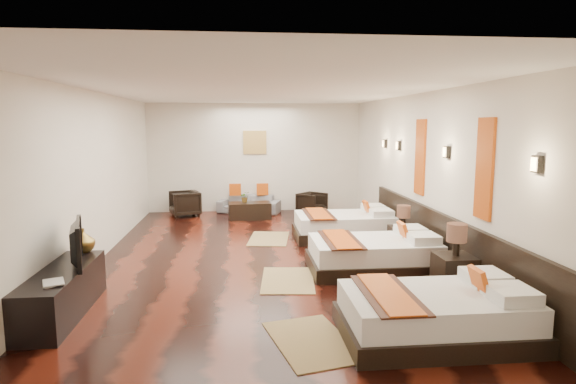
{
  "coord_description": "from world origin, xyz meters",
  "views": [
    {
      "loc": [
        -0.36,
        -7.66,
        2.26
      ],
      "look_at": [
        0.44,
        0.44,
        1.1
      ],
      "focal_mm": 29.65,
      "sensor_mm": 36.0,
      "label": 1
    }
  ],
  "objects": [
    {
      "name": "floor",
      "position": [
        0.0,
        0.0,
        0.0
      ],
      "size": [
        5.5,
        9.5,
        0.01
      ],
      "primitive_type": "cube",
      "color": "black",
      "rests_on": "ground"
    },
    {
      "name": "ceiling",
      "position": [
        0.0,
        0.0,
        2.8
      ],
      "size": [
        5.5,
        9.5,
        0.01
      ],
      "primitive_type": "cube",
      "color": "white",
      "rests_on": "floor"
    },
    {
      "name": "back_wall",
      "position": [
        0.0,
        4.75,
        1.4
      ],
      "size": [
        5.5,
        0.01,
        2.8
      ],
      "primitive_type": "cube",
      "color": "silver",
      "rests_on": "floor"
    },
    {
      "name": "left_wall",
      "position": [
        -2.75,
        0.0,
        1.4
      ],
      "size": [
        0.01,
        9.5,
        2.8
      ],
      "primitive_type": "cube",
      "color": "silver",
      "rests_on": "floor"
    },
    {
      "name": "right_wall",
      "position": [
        2.75,
        0.0,
        1.4
      ],
      "size": [
        0.01,
        9.5,
        2.8
      ],
      "primitive_type": "cube",
      "color": "silver",
      "rests_on": "floor"
    },
    {
      "name": "headboard_panel",
      "position": [
        2.71,
        -0.8,
        0.45
      ],
      "size": [
        0.08,
        6.6,
        0.9
      ],
      "primitive_type": "cube",
      "color": "black",
      "rests_on": "floor"
    },
    {
      "name": "bed_near",
      "position": [
        1.7,
        -3.02,
        0.26
      ],
      "size": [
        1.98,
        1.25,
        0.76
      ],
      "color": "black",
      "rests_on": "floor"
    },
    {
      "name": "bed_mid",
      "position": [
        1.7,
        -0.64,
        0.26
      ],
      "size": [
        1.99,
        1.25,
        0.76
      ],
      "color": "black",
      "rests_on": "floor"
    },
    {
      "name": "bed_far",
      "position": [
        1.69,
        1.5,
        0.26
      ],
      "size": [
        1.96,
        1.24,
        0.75
      ],
      "color": "black",
      "rests_on": "floor"
    },
    {
      "name": "nightstand_a",
      "position": [
        2.44,
        -1.82,
        0.34
      ],
      "size": [
        0.49,
        0.49,
        0.97
      ],
      "color": "black",
      "rests_on": "floor"
    },
    {
      "name": "nightstand_b",
      "position": [
        2.44,
        0.24,
        0.3
      ],
      "size": [
        0.44,
        0.44,
        0.87
      ],
      "color": "black",
      "rests_on": "floor"
    },
    {
      "name": "jute_mat_near",
      "position": [
        0.35,
        -2.99,
        0.01
      ],
      "size": [
        1.0,
        1.34,
        0.01
      ],
      "primitive_type": "cube",
      "rotation": [
        0.0,
        0.0,
        0.23
      ],
      "color": "olive",
      "rests_on": "floor"
    },
    {
      "name": "jute_mat_mid",
      "position": [
        0.29,
        -1.0,
        0.01
      ],
      "size": [
        0.86,
        1.27,
        0.01
      ],
      "primitive_type": "cube",
      "rotation": [
        0.0,
        0.0,
        -0.1
      ],
      "color": "olive",
      "rests_on": "floor"
    },
    {
      "name": "jute_mat_far",
      "position": [
        0.17,
        1.56,
        0.01
      ],
      "size": [
        0.92,
        1.3,
        0.01
      ],
      "primitive_type": "cube",
      "rotation": [
        0.0,
        0.0,
        -0.15
      ],
      "color": "olive",
      "rests_on": "floor"
    },
    {
      "name": "tv_console",
      "position": [
        -2.5,
        -1.99,
        0.28
      ],
      "size": [
        0.5,
        1.8,
        0.55
      ],
      "primitive_type": "cube",
      "color": "black",
      "rests_on": "floor"
    },
    {
      "name": "tv",
      "position": [
        -2.45,
        -1.77,
        0.82
      ],
      "size": [
        0.39,
        0.93,
        0.54
      ],
      "primitive_type": "imported",
      "rotation": [
        0.0,
        0.0,
        1.86
      ],
      "color": "black",
      "rests_on": "tv_console"
    },
    {
      "name": "book",
      "position": [
        -2.5,
        -2.53,
        0.56
      ],
      "size": [
        0.3,
        0.34,
        0.03
      ],
      "primitive_type": "imported",
      "rotation": [
        0.0,
        0.0,
        0.4
      ],
      "color": "black",
      "rests_on": "tv_console"
    },
    {
      "name": "figurine",
      "position": [
        -2.5,
        -1.17,
        0.71
      ],
      "size": [
        0.39,
        0.39,
        0.32
      ],
      "primitive_type": "imported",
      "rotation": [
        0.0,
        0.0,
        -0.33
      ],
      "color": "brown",
      "rests_on": "tv_console"
    },
    {
      "name": "sofa",
      "position": [
        -0.17,
        4.45,
        0.23
      ],
      "size": [
        1.68,
        1.07,
        0.46
      ],
      "primitive_type": "imported",
      "rotation": [
        0.0,
        0.0,
        -0.32
      ],
      "color": "slate",
      "rests_on": "floor"
    },
    {
      "name": "armchair_left",
      "position": [
        -1.77,
        4.15,
        0.31
      ],
      "size": [
        0.87,
        0.86,
        0.63
      ],
      "primitive_type": "imported",
      "rotation": [
        0.0,
        0.0,
        -1.24
      ],
      "color": "black",
      "rests_on": "floor"
    },
    {
      "name": "armchair_right",
      "position": [
        1.41,
        4.06,
        0.28
      ],
      "size": [
        0.85,
        0.85,
        0.56
      ],
      "primitive_type": "imported",
      "rotation": [
        0.0,
        0.0,
        0.81
      ],
      "color": "black",
      "rests_on": "floor"
    },
    {
      "name": "coffee_table",
      "position": [
        -0.17,
        3.63,
        0.2
      ],
      "size": [
        1.04,
        0.58,
        0.4
      ],
      "primitive_type": "cube",
      "rotation": [
        0.0,
        0.0,
        0.08
      ],
      "color": "black",
      "rests_on": "floor"
    },
    {
      "name": "table_plant",
      "position": [
        -0.28,
        3.68,
        0.53
      ],
      "size": [
        0.26,
        0.23,
        0.26
      ],
      "primitive_type": "imported",
      "rotation": [
        0.0,
        0.0,
        0.13
      ],
      "color": "#336421",
      "rests_on": "coffee_table"
    },
    {
      "name": "orange_panel_a",
      "position": [
        2.73,
        -1.9,
        1.7
      ],
      "size": [
        0.04,
        0.4,
        1.3
      ],
      "primitive_type": "cube",
      "color": "#D86014",
      "rests_on": "right_wall"
    },
    {
      "name": "orange_panel_b",
      "position": [
        2.73,
        0.3,
        1.7
      ],
      "size": [
        0.04,
        0.4,
        1.3
      ],
      "primitive_type": "cube",
      "color": "#D86014",
      "rests_on": "right_wall"
    },
    {
      "name": "sconce_near",
      "position": [
        2.7,
        -3.0,
        1.85
      ],
      "size": [
        0.07,
        0.12,
        0.18
      ],
      "color": "black",
      "rests_on": "right_wall"
    },
    {
      "name": "sconce_mid",
      "position": [
        2.7,
        -0.8,
        1.85
      ],
      "size": [
        0.07,
        0.12,
        0.18
      ],
      "color": "black",
      "rests_on": "right_wall"
    },
    {
      "name": "sconce_far",
      "position": [
        2.7,
        1.4,
        1.85
      ],
      "size": [
        0.07,
        0.12,
        0.18
      ],
      "color": "black",
      "rests_on": "right_wall"
    },
    {
      "name": "sconce_lounge",
      "position": [
        2.7,
        2.3,
        1.85
      ],
      "size": [
        0.07,
        0.12,
        0.18
      ],
      "color": "black",
      "rests_on": "right_wall"
    },
    {
      "name": "gold_artwork",
      "position": [
        0.0,
        4.73,
        1.8
      ],
      "size": [
        0.6,
        0.04,
        0.6
      ],
      "primitive_type": "cube",
      "color": "#AD873F",
      "rests_on": "back_wall"
    }
  ]
}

